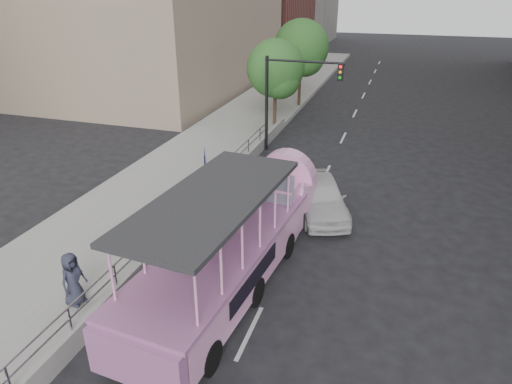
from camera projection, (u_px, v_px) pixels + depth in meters
The scene contains 11 objects.
ground at pixel (240, 284), 14.50m from camera, with size 160.00×160.00×0.00m, color black.
sidewalk at pixel (203, 156), 24.68m from camera, with size 5.50×80.00×0.30m, color #9B9B95.
kerb_wall at pixel (179, 227), 16.90m from camera, with size 0.24×30.00×0.36m, color #9A9995.
guardrail at pixel (178, 211), 16.62m from camera, with size 0.07×22.00×0.71m.
duck_boat at pixel (237, 240), 14.46m from camera, with size 3.44×10.63×3.47m.
car at pixel (321, 196), 18.63m from camera, with size 1.83×4.54×1.55m, color silver.
pedestrian_far at pixel (73, 279), 12.86m from camera, with size 0.80×0.52×1.64m, color #292B3C.
parking_sign at pixel (206, 174), 18.35m from camera, with size 0.26×0.57×2.72m.
traffic_signal at pixel (288, 90), 24.30m from camera, with size 4.20×0.32×5.20m.
street_tree_near at pixel (277, 71), 27.57m from camera, with size 3.52×3.52×5.72m.
street_tree_far at pixel (302, 50), 32.49m from camera, with size 3.97×3.97×6.45m.
Camera 1 is at (4.16, -11.19, 8.75)m, focal length 32.00 mm.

